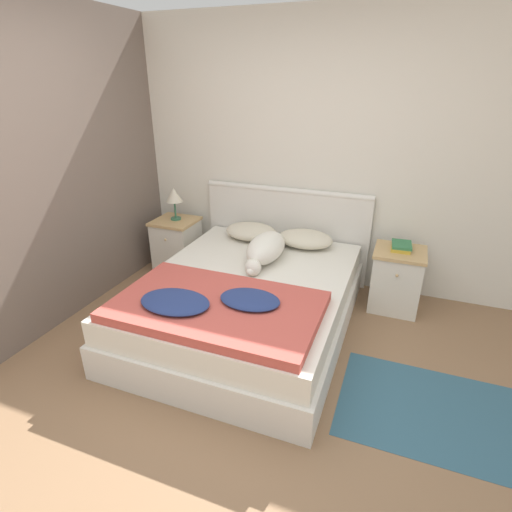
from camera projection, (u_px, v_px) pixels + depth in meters
The scene contains 14 objects.
ground_plane at pixel (210, 411), 2.57m from camera, with size 16.00×16.00×0.00m, color #896647.
wall_back at pixel (304, 156), 3.86m from camera, with size 9.00×0.06×2.55m.
wall_side_left at pixel (83, 164), 3.50m from camera, with size 0.06×3.10×2.55m.
bed at pixel (247, 302), 3.37m from camera, with size 1.64×2.08×0.47m.
headboard at pixel (285, 231), 4.16m from camera, with size 1.72×0.06×0.96m.
nightstand_left at pixel (177, 245), 4.39m from camera, with size 0.44×0.44×0.57m.
nightstand_right at pixel (396, 279), 3.63m from camera, with size 0.44×0.44×0.57m.
pillow_left at pixel (251, 231), 4.01m from camera, with size 0.52×0.38×0.15m.
pillow_right at pixel (305, 239), 3.83m from camera, with size 0.52×0.38×0.15m.
quilt at pixel (215, 305), 2.78m from camera, with size 1.43×0.87×0.12m.
dog at pixel (266, 249), 3.52m from camera, with size 0.30×0.80×0.24m.
book_stack at pixel (401, 247), 3.53m from camera, with size 0.18×0.23×0.05m.
table_lamp at pixel (174, 196), 4.18m from camera, with size 0.18×0.18×0.34m.
rug at pixel (438, 413), 2.56m from camera, with size 1.25×0.84×0.00m.
Camera 1 is at (0.97, -1.70, 1.97)m, focal length 28.00 mm.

